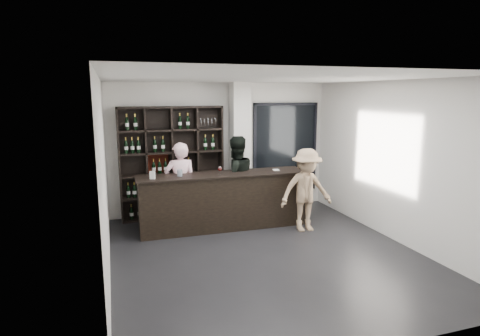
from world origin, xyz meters
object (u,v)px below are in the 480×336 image
object	(u,v)px
taster_black	(236,179)
customer	(306,190)
taster_pink	(181,185)
tasting_counter	(224,201)
wine_shelf	(172,163)

from	to	relation	value
taster_black	customer	size ratio (longest dim) A/B	1.11
taster_pink	taster_black	world-z (taller)	taster_black
customer	tasting_counter	bearing A→B (deg)	158.76
customer	taster_pink	bearing A→B (deg)	158.92
taster_pink	customer	size ratio (longest dim) A/B	1.06
tasting_counter	customer	size ratio (longest dim) A/B	2.08
wine_shelf	tasting_counter	xyz separation A→B (m)	(0.85, -1.05, -0.64)
tasting_counter	taster_pink	world-z (taller)	taster_pink
wine_shelf	tasting_counter	distance (m)	1.50
tasting_counter	taster_black	world-z (taller)	taster_black
tasting_counter	taster_black	xyz separation A→B (m)	(0.35, 0.34, 0.34)
taster_black	customer	distance (m)	1.50
tasting_counter	taster_black	size ratio (longest dim) A/B	1.87
customer	taster_black	bearing A→B (deg)	141.24
taster_pink	taster_black	xyz separation A→B (m)	(1.15, 0.00, 0.04)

